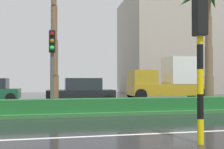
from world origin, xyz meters
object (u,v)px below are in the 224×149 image
palm_tree_centre (209,3)px  box_truck_lead (169,81)px  traffic_signal_foreground (200,41)px  traffic_signal_median_right (52,55)px  car_in_traffic_third (81,92)px

palm_tree_centre → box_truck_lead: palm_tree_centre is taller
palm_tree_centre → traffic_signal_foreground: (-4.81, -7.37, -3.35)m
traffic_signal_median_right → box_truck_lead: (9.20, 8.27, -1.16)m
car_in_traffic_third → box_truck_lead: 8.08m
traffic_signal_foreground → car_in_traffic_third: (-1.96, 11.17, -1.77)m
traffic_signal_median_right → traffic_signal_foreground: bearing=-58.1°
traffic_signal_foreground → box_truck_lead: 15.32m
traffic_signal_foreground → box_truck_lead: bearing=-110.9°
car_in_traffic_third → traffic_signal_foreground: bearing=100.0°
traffic_signal_foreground → box_truck_lead: (5.46, 14.28, -1.04)m
palm_tree_centre → traffic_signal_median_right: 9.25m
palm_tree_centre → car_in_traffic_third: (-6.78, 3.80, -5.12)m
traffic_signal_median_right → box_truck_lead: bearing=42.0°
palm_tree_centre → box_truck_lead: (0.64, 6.91, -4.40)m
palm_tree_centre → box_truck_lead: 8.21m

